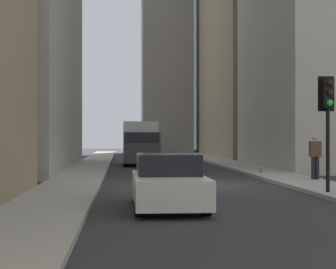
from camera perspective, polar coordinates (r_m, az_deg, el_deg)
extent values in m
plane|color=#302D30|center=(21.79, 2.22, -5.13)|extent=(135.00, 135.00, 0.00)
cube|color=#A8A399|center=(21.72, -9.70, -4.96)|extent=(90.00, 2.20, 0.14)
cube|color=#A8A399|center=(22.76, 13.58, -4.74)|extent=(90.00, 2.20, 0.14)
cube|color=gray|center=(63.82, -0.14, 6.32)|extent=(5.48, 5.48, 18.26)
cube|color=silver|center=(38.35, -2.84, -0.70)|extent=(4.60, 2.25, 2.60)
cube|color=#38383D|center=(35.16, -2.68, -1.32)|extent=(1.90, 2.25, 1.90)
cube|color=black|center=(35.15, -2.68, -0.34)|extent=(1.92, 2.09, 0.64)
cylinder|color=black|center=(35.23, -1.08, -2.54)|extent=(0.88, 0.28, 0.88)
cylinder|color=black|center=(35.16, -4.29, -2.54)|extent=(0.88, 0.28, 0.88)
cylinder|color=black|center=(39.81, -1.48, -2.27)|extent=(0.88, 0.28, 0.88)
cylinder|color=black|center=(39.76, -4.32, -2.27)|extent=(0.88, 0.28, 0.88)
cube|color=silver|center=(14.67, 0.03, -5.46)|extent=(4.30, 1.78, 0.70)
cube|color=black|center=(14.82, -0.03, -3.00)|extent=(2.10, 1.58, 0.54)
cylinder|color=black|center=(13.44, 3.84, -6.82)|extent=(0.64, 0.22, 0.64)
cylinder|color=black|center=(13.31, -2.87, -6.89)|extent=(0.64, 0.22, 0.64)
cylinder|color=black|center=(16.10, 2.42, -5.73)|extent=(0.64, 0.22, 0.64)
cylinder|color=black|center=(15.99, -3.16, -5.77)|extent=(0.64, 0.22, 0.64)
cylinder|color=black|center=(18.28, 15.80, -1.51)|extent=(0.12, 0.12, 2.62)
cube|color=black|center=(18.32, 15.79, 4.00)|extent=(0.28, 0.32, 0.90)
cube|color=black|center=(18.47, 15.62, 3.97)|extent=(0.03, 0.52, 1.10)
sphere|color=black|center=(18.20, 15.97, 4.98)|extent=(0.20, 0.20, 0.20)
sphere|color=black|center=(18.18, 15.97, 4.04)|extent=(0.20, 0.20, 0.20)
sphere|color=green|center=(18.16, 15.97, 3.09)|extent=(0.20, 0.20, 0.20)
cylinder|color=black|center=(23.66, 14.80, -3.28)|extent=(0.16, 0.16, 0.92)
cylinder|color=black|center=(23.60, 14.41, -3.29)|extent=(0.16, 0.16, 0.92)
cube|color=#4C3828|center=(23.60, 14.60, -1.42)|extent=(0.26, 0.44, 0.62)
sphere|color=tan|center=(23.60, 14.60, -0.30)|extent=(0.22, 0.22, 0.22)
cylinder|color=brown|center=(27.35, 9.34, -3.62)|extent=(0.07, 0.07, 0.20)
cylinder|color=brown|center=(27.34, 9.34, -3.34)|extent=(0.03, 0.03, 0.07)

